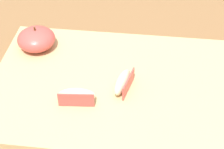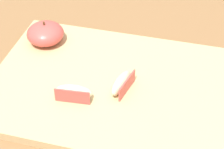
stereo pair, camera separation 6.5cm
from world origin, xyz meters
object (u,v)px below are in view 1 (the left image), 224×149
object	(u,v)px
apple_half_skin_up	(36,39)
apple_wedge_middle	(77,96)
cutting_board	(112,86)
apple_wedge_back	(123,82)

from	to	relation	value
apple_half_skin_up	apple_wedge_middle	world-z (taller)	apple_half_skin_up
cutting_board	apple_wedge_middle	bearing A→B (deg)	-134.50
cutting_board	apple_wedge_middle	size ratio (longest dim) A/B	6.74
apple_half_skin_up	apple_wedge_back	bearing A→B (deg)	-28.46
apple_half_skin_up	apple_wedge_back	size ratio (longest dim) A/B	1.12
cutting_board	apple_half_skin_up	world-z (taller)	apple_half_skin_up
apple_wedge_back	cutting_board	bearing A→B (deg)	150.81
apple_wedge_middle	apple_wedge_back	bearing A→B (deg)	30.11
apple_wedge_back	apple_half_skin_up	bearing A→B (deg)	151.54
cutting_board	apple_half_skin_up	distance (m)	0.19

